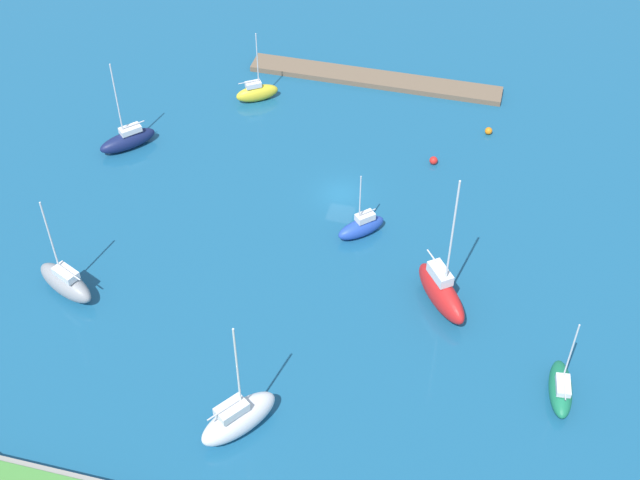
% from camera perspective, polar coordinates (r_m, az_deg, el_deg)
% --- Properties ---
extents(water, '(160.00, 160.00, 0.00)m').
position_cam_1_polar(water, '(82.48, 1.38, 3.04)').
color(water, '#19567F').
rests_on(water, ground).
extents(pier_dock, '(27.89, 3.02, 0.59)m').
position_cam_1_polar(pier_dock, '(97.71, 3.61, 10.50)').
color(pier_dock, brown).
rests_on(pier_dock, ground).
extents(sailboat_green_by_breakwater, '(2.25, 5.45, 7.81)m').
position_cam_1_polar(sailboat_green_by_breakwater, '(68.36, 15.50, -9.36)').
color(sailboat_green_by_breakwater, '#19724C').
rests_on(sailboat_green_by_breakwater, water).
extents(sailboat_white_off_beacon, '(5.55, 6.44, 10.98)m').
position_cam_1_polar(sailboat_white_off_beacon, '(64.06, -5.37, -11.53)').
color(sailboat_white_off_beacon, white).
rests_on(sailboat_white_off_beacon, water).
extents(sailboat_red_outer_mooring, '(5.73, 6.70, 13.61)m').
position_cam_1_polar(sailboat_red_outer_mooring, '(72.06, 7.95, -3.35)').
color(sailboat_red_outer_mooring, red).
rests_on(sailboat_red_outer_mooring, water).
extents(sailboat_blue_mid_basin, '(4.46, 4.38, 6.88)m').
position_cam_1_polar(sailboat_blue_mid_basin, '(77.81, 2.73, 0.88)').
color(sailboat_blue_mid_basin, '#2347B2').
rests_on(sailboat_blue_mid_basin, water).
extents(sailboat_navy_far_south, '(5.33, 5.54, 9.88)m').
position_cam_1_polar(sailboat_navy_far_south, '(89.49, -12.50, 6.45)').
color(sailboat_navy_far_south, '#141E4C').
rests_on(sailboat_navy_far_south, water).
extents(sailboat_gray_near_pier, '(6.34, 4.35, 9.94)m').
position_cam_1_polar(sailboat_gray_near_pier, '(75.45, -16.35, -2.66)').
color(sailboat_gray_near_pier, gray).
rests_on(sailboat_gray_near_pier, water).
extents(sailboat_yellow_center_basin, '(4.64, 3.76, 8.07)m').
position_cam_1_polar(sailboat_yellow_center_basin, '(94.35, -4.16, 9.63)').
color(sailboat_yellow_center_basin, yellow).
rests_on(sailboat_yellow_center_basin, water).
extents(mooring_buoy_orange, '(0.76, 0.76, 0.76)m').
position_cam_1_polar(mooring_buoy_orange, '(91.23, 11.00, 7.04)').
color(mooring_buoy_orange, orange).
rests_on(mooring_buoy_orange, water).
extents(mooring_buoy_red, '(0.81, 0.81, 0.81)m').
position_cam_1_polar(mooring_buoy_red, '(86.44, 7.46, 5.20)').
color(mooring_buoy_red, red).
rests_on(mooring_buoy_red, water).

